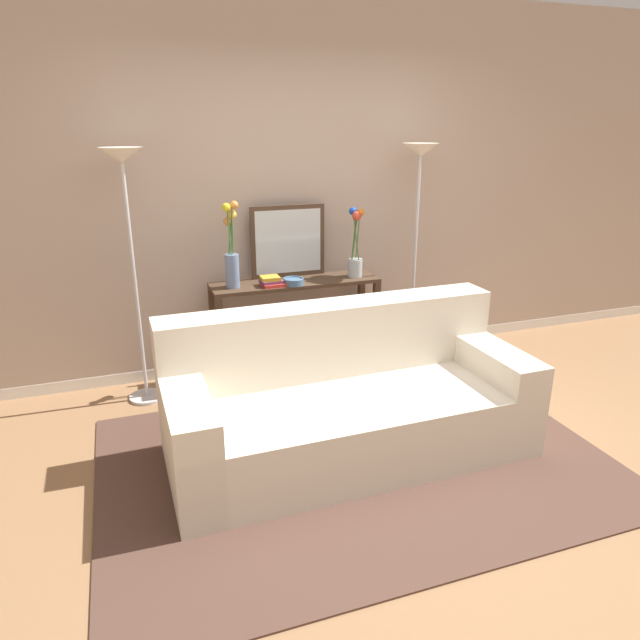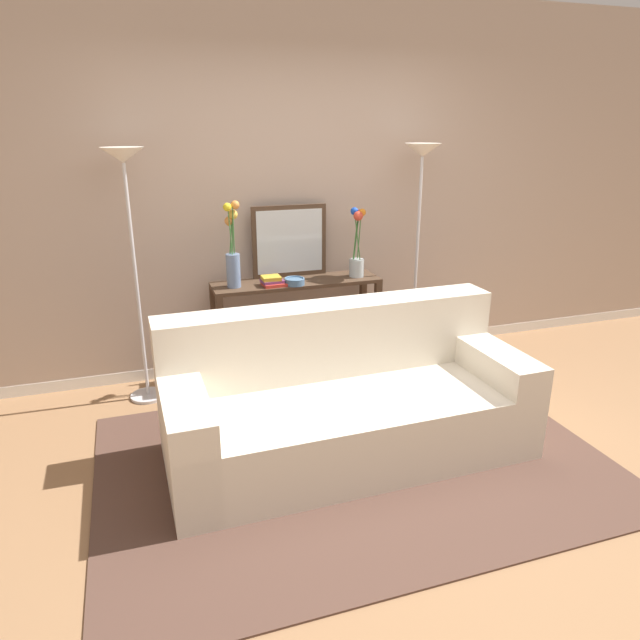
{
  "view_description": "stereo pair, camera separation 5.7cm",
  "coord_description": "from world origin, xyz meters",
  "px_view_note": "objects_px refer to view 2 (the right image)",
  "views": [
    {
      "loc": [
        -1.35,
        -2.5,
        1.95
      ],
      "look_at": [
        -0.12,
        1.0,
        0.67
      ],
      "focal_mm": 32.24,
      "sensor_mm": 36.0,
      "label": 1
    },
    {
      "loc": [
        -1.29,
        -2.52,
        1.95
      ],
      "look_at": [
        -0.12,
        1.0,
        0.67
      ],
      "focal_mm": 32.24,
      "sensor_mm": 36.0,
      "label": 2
    }
  ],
  "objects_px": {
    "wall_mirror": "(290,241)",
    "book_stack": "(273,281)",
    "fruit_bowl": "(294,281)",
    "floor_lamp_right": "(420,194)",
    "console_table": "(297,310)",
    "vase_short_flowers": "(357,250)",
    "vase_tall_flowers": "(233,253)",
    "couch": "(345,404)",
    "book_row_under_console": "(252,372)",
    "floor_lamp_left": "(128,207)"
  },
  "relations": [
    {
      "from": "wall_mirror",
      "to": "book_stack",
      "type": "bearing_deg",
      "value": -131.86
    },
    {
      "from": "fruit_bowl",
      "to": "floor_lamp_right",
      "type": "bearing_deg",
      "value": 2.08
    },
    {
      "from": "console_table",
      "to": "wall_mirror",
      "type": "height_order",
      "value": "wall_mirror"
    },
    {
      "from": "floor_lamp_right",
      "to": "vase_short_flowers",
      "type": "height_order",
      "value": "floor_lamp_right"
    },
    {
      "from": "vase_tall_flowers",
      "to": "couch",
      "type": "bearing_deg",
      "value": -69.67
    },
    {
      "from": "book_row_under_console",
      "to": "vase_tall_flowers",
      "type": "bearing_deg",
      "value": -169.3
    },
    {
      "from": "console_table",
      "to": "vase_tall_flowers",
      "type": "bearing_deg",
      "value": -177.55
    },
    {
      "from": "couch",
      "to": "vase_short_flowers",
      "type": "height_order",
      "value": "vase_short_flowers"
    },
    {
      "from": "couch",
      "to": "wall_mirror",
      "type": "relative_size",
      "value": 3.67
    },
    {
      "from": "console_table",
      "to": "book_stack",
      "type": "bearing_deg",
      "value": -159.7
    },
    {
      "from": "console_table",
      "to": "vase_short_flowers",
      "type": "xyz_separation_m",
      "value": [
        0.49,
        -0.03,
        0.46
      ]
    },
    {
      "from": "fruit_bowl",
      "to": "couch",
      "type": "bearing_deg",
      "value": -90.11
    },
    {
      "from": "fruit_bowl",
      "to": "book_row_under_console",
      "type": "relative_size",
      "value": 0.48
    },
    {
      "from": "vase_short_flowers",
      "to": "fruit_bowl",
      "type": "bearing_deg",
      "value": -171.48
    },
    {
      "from": "floor_lamp_right",
      "to": "fruit_bowl",
      "type": "relative_size",
      "value": 11.57
    },
    {
      "from": "floor_lamp_left",
      "to": "book_stack",
      "type": "height_order",
      "value": "floor_lamp_left"
    },
    {
      "from": "couch",
      "to": "vase_short_flowers",
      "type": "distance_m",
      "value": 1.47
    },
    {
      "from": "console_table",
      "to": "wall_mirror",
      "type": "distance_m",
      "value": 0.54
    },
    {
      "from": "floor_lamp_right",
      "to": "vase_tall_flowers",
      "type": "distance_m",
      "value": 1.54
    },
    {
      "from": "couch",
      "to": "floor_lamp_left",
      "type": "relative_size",
      "value": 1.22
    },
    {
      "from": "floor_lamp_left",
      "to": "book_row_under_console",
      "type": "bearing_deg",
      "value": 4.99
    },
    {
      "from": "book_row_under_console",
      "to": "vase_short_flowers",
      "type": "bearing_deg",
      "value": -1.81
    },
    {
      "from": "floor_lamp_right",
      "to": "book_stack",
      "type": "xyz_separation_m",
      "value": [
        -1.21,
        -0.01,
        -0.6
      ]
    },
    {
      "from": "book_row_under_console",
      "to": "floor_lamp_left",
      "type": "bearing_deg",
      "value": -175.01
    },
    {
      "from": "console_table",
      "to": "vase_short_flowers",
      "type": "height_order",
      "value": "vase_short_flowers"
    },
    {
      "from": "wall_mirror",
      "to": "book_stack",
      "type": "xyz_separation_m",
      "value": [
        -0.2,
        -0.22,
        -0.25
      ]
    },
    {
      "from": "floor_lamp_left",
      "to": "book_stack",
      "type": "relative_size",
      "value": 9.75
    },
    {
      "from": "couch",
      "to": "wall_mirror",
      "type": "bearing_deg",
      "value": 88.31
    },
    {
      "from": "couch",
      "to": "book_row_under_console",
      "type": "xyz_separation_m",
      "value": [
        -0.33,
        1.21,
        -0.25
      ]
    },
    {
      "from": "couch",
      "to": "floor_lamp_left",
      "type": "distance_m",
      "value": 1.95
    },
    {
      "from": "floor_lamp_right",
      "to": "fruit_bowl",
      "type": "distance_m",
      "value": 1.21
    },
    {
      "from": "wall_mirror",
      "to": "book_row_under_console",
      "type": "xyz_separation_m",
      "value": [
        -0.37,
        -0.15,
        -1.01
      ]
    },
    {
      "from": "console_table",
      "to": "fruit_bowl",
      "type": "bearing_deg",
      "value": -113.38
    },
    {
      "from": "console_table",
      "to": "book_row_under_console",
      "type": "xyz_separation_m",
      "value": [
        -0.38,
        0.0,
        -0.48
      ]
    },
    {
      "from": "console_table",
      "to": "wall_mirror",
      "type": "xyz_separation_m",
      "value": [
        -0.01,
        0.15,
        0.52
      ]
    },
    {
      "from": "wall_mirror",
      "to": "fruit_bowl",
      "type": "xyz_separation_m",
      "value": [
        -0.04,
        -0.25,
        -0.25
      ]
    },
    {
      "from": "floor_lamp_right",
      "to": "wall_mirror",
      "type": "relative_size",
      "value": 3.01
    },
    {
      "from": "fruit_bowl",
      "to": "floor_lamp_left",
      "type": "bearing_deg",
      "value": 178.09
    },
    {
      "from": "vase_short_flowers",
      "to": "book_row_under_console",
      "type": "distance_m",
      "value": 1.28
    },
    {
      "from": "vase_tall_flowers",
      "to": "wall_mirror",
      "type": "bearing_deg",
      "value": 19.17
    },
    {
      "from": "book_stack",
      "to": "book_row_under_console",
      "type": "distance_m",
      "value": 0.78
    },
    {
      "from": "vase_short_flowers",
      "to": "book_stack",
      "type": "bearing_deg",
      "value": -175.93
    },
    {
      "from": "vase_short_flowers",
      "to": "couch",
      "type": "bearing_deg",
      "value": -114.56
    },
    {
      "from": "couch",
      "to": "book_row_under_console",
      "type": "relative_size",
      "value": 6.75
    },
    {
      "from": "wall_mirror",
      "to": "vase_short_flowers",
      "type": "relative_size",
      "value": 1.1
    },
    {
      "from": "wall_mirror",
      "to": "book_stack",
      "type": "height_order",
      "value": "wall_mirror"
    },
    {
      "from": "floor_lamp_right",
      "to": "book_stack",
      "type": "relative_size",
      "value": 9.76
    },
    {
      "from": "floor_lamp_left",
      "to": "floor_lamp_right",
      "type": "distance_m",
      "value": 2.18
    },
    {
      "from": "floor_lamp_right",
      "to": "vase_tall_flowers",
      "type": "bearing_deg",
      "value": 178.1
    },
    {
      "from": "console_table",
      "to": "book_row_under_console",
      "type": "distance_m",
      "value": 0.61
    }
  ]
}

